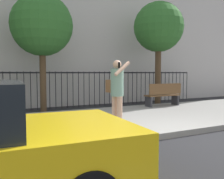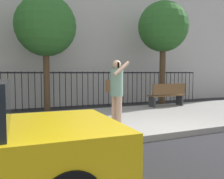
{
  "view_description": "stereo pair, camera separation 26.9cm",
  "coord_description": "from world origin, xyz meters",
  "px_view_note": "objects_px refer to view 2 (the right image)",
  "views": [
    {
      "loc": [
        -3.85,
        -4.38,
        1.55
      ],
      "look_at": [
        -0.9,
        1.52,
        1.09
      ],
      "focal_mm": 38.79,
      "sensor_mm": 36.0,
      "label": 1
    },
    {
      "loc": [
        -3.6,
        -4.5,
        1.55
      ],
      "look_at": [
        -0.9,
        1.52,
        1.09
      ],
      "focal_mm": 38.79,
      "sensor_mm": 36.0,
      "label": 2
    }
  ],
  "objects_px": {
    "street_bench": "(167,94)",
    "street_tree_far": "(163,27)",
    "pedestrian_on_phone": "(116,88)",
    "street_tree_near": "(46,26)"
  },
  "relations": [
    {
      "from": "pedestrian_on_phone",
      "to": "street_tree_far",
      "type": "height_order",
      "value": "street_tree_far"
    },
    {
      "from": "pedestrian_on_phone",
      "to": "street_tree_near",
      "type": "distance_m",
      "value": 4.58
    },
    {
      "from": "street_bench",
      "to": "street_tree_far",
      "type": "relative_size",
      "value": 0.33
    },
    {
      "from": "pedestrian_on_phone",
      "to": "street_tree_far",
      "type": "relative_size",
      "value": 0.36
    },
    {
      "from": "pedestrian_on_phone",
      "to": "street_tree_near",
      "type": "relative_size",
      "value": 0.38
    },
    {
      "from": "pedestrian_on_phone",
      "to": "street_tree_far",
      "type": "distance_m",
      "value": 5.87
    },
    {
      "from": "street_bench",
      "to": "street_tree_far",
      "type": "distance_m",
      "value": 3.19
    },
    {
      "from": "pedestrian_on_phone",
      "to": "street_bench",
      "type": "xyz_separation_m",
      "value": [
        3.5,
        2.43,
        -0.5
      ]
    },
    {
      "from": "pedestrian_on_phone",
      "to": "street_bench",
      "type": "distance_m",
      "value": 4.29
    },
    {
      "from": "street_tree_far",
      "to": "pedestrian_on_phone",
      "type": "bearing_deg",
      "value": -138.83
    }
  ]
}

